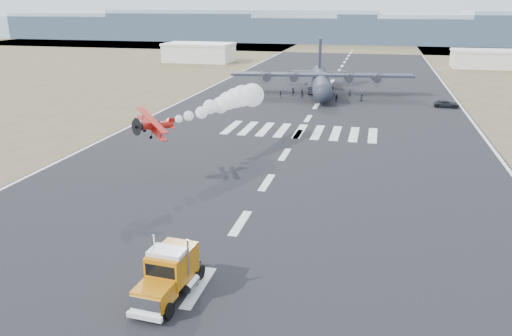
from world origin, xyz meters
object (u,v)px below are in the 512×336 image
at_px(support_vehicle, 446,104).
at_px(crew_e, 362,98).
at_px(crew_h, 302,94).
at_px(hangar_right, 484,59).
at_px(hangar_left, 199,52).
at_px(crew_f, 326,93).
at_px(crew_c, 293,92).
at_px(crew_g, 324,93).
at_px(crew_d, 280,94).
at_px(crew_b, 337,98).
at_px(crew_a, 350,94).
at_px(semi_truck, 169,273).
at_px(aerobatic_biplane, 154,125).
at_px(transport_aircraft, 321,80).

xyz_separation_m(support_vehicle, crew_e, (-17.34, 2.75, 0.11)).
bearing_deg(crew_h, hangar_right, -158.02).
distance_m(hangar_left, crew_f, 81.26).
distance_m(hangar_left, support_vehicle, 103.66).
bearing_deg(crew_f, crew_e, 154.60).
relative_size(hangar_left, hangar_right, 1.20).
xyz_separation_m(hangar_left, crew_c, (45.19, -61.95, -2.50)).
xyz_separation_m(hangar_left, crew_g, (52.27, -60.74, -2.56)).
xyz_separation_m(crew_d, crew_h, (4.77, 0.90, 0.12)).
relative_size(crew_b, crew_h, 0.88).
distance_m(crew_c, crew_e, 16.12).
relative_size(crew_a, crew_d, 1.06).
distance_m(crew_d, crew_h, 4.85).
distance_m(crew_b, crew_f, 6.22).
bearing_deg(crew_f, crew_g, -54.05).
bearing_deg(crew_f, crew_a, -177.04).
height_order(crew_e, crew_g, crew_g).
height_order(semi_truck, crew_g, semi_truck).
xyz_separation_m(hangar_right, crew_f, (-45.06, -66.60, -2.12)).
distance_m(semi_truck, crew_e, 82.07).
relative_size(crew_c, crew_h, 0.98).
bearing_deg(crew_g, aerobatic_biplane, 154.01).
xyz_separation_m(crew_b, crew_f, (-2.82, 5.54, 0.07)).
xyz_separation_m(aerobatic_biplane, crew_h, (8.28, 60.43, -6.18)).
distance_m(transport_aircraft, crew_h, 7.87).
bearing_deg(aerobatic_biplane, crew_b, 90.04).
bearing_deg(hangar_left, crew_c, -53.89).
bearing_deg(crew_c, semi_truck, 27.98).
bearing_deg(hangar_right, crew_a, -121.04).
height_order(hangar_left, hangar_right, hangar_left).
distance_m(crew_d, crew_e, 18.19).
bearing_deg(crew_f, aerobatic_biplane, 75.60).
relative_size(crew_b, crew_g, 0.97).
xyz_separation_m(crew_e, crew_f, (-8.06, 3.47, 0.08)).
bearing_deg(support_vehicle, crew_b, 91.30).
bearing_deg(support_vehicle, crew_f, 79.26).
relative_size(transport_aircraft, crew_e, 25.78).
bearing_deg(crew_b, semi_truck, 134.79).
xyz_separation_m(crew_c, crew_h, (2.39, -1.95, 0.02)).
distance_m(support_vehicle, crew_f, 26.16).
xyz_separation_m(aerobatic_biplane, crew_f, (13.64, 62.73, -6.21)).
bearing_deg(crew_d, crew_b, -113.94).
xyz_separation_m(aerobatic_biplane, crew_c, (5.89, 62.37, -6.19)).
bearing_deg(crew_c, crew_f, 117.16).
height_order(hangar_left, crew_e, hangar_left).
relative_size(support_vehicle, crew_d, 3.14).
bearing_deg(crew_a, hangar_right, 59.28).
bearing_deg(crew_g, crew_f, -156.38).
height_order(crew_a, crew_c, crew_c).
bearing_deg(crew_b, hangar_right, -71.61).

